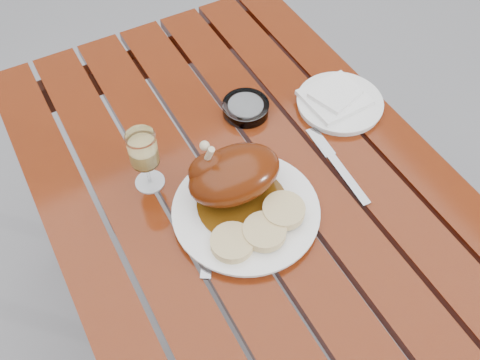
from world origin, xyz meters
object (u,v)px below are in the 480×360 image
side_plate (340,103)px  ashtray (246,108)px  dinner_plate (246,211)px  wine_glass (145,160)px  table (247,270)px

side_plate → ashtray: 0.22m
dinner_plate → side_plate: 0.37m
wine_glass → dinner_plate: bearing=-50.7°
side_plate → ashtray: size_ratio=1.87×
table → dinner_plate: dinner_plate is taller
table → side_plate: 0.49m
ashtray → wine_glass: bearing=-163.5°
table → wine_glass: size_ratio=8.34×
wine_glass → side_plate: bearing=-0.8°
dinner_plate → side_plate: size_ratio=1.46×
wine_glass → ashtray: (0.27, 0.08, -0.06)m
table → wine_glass: (-0.18, 0.10, 0.45)m
side_plate → ashtray: bearing=156.6°
side_plate → dinner_plate: bearing=-154.9°
ashtray → side_plate: bearing=-23.4°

